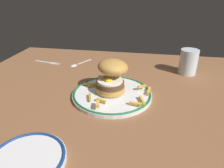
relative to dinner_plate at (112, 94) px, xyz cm
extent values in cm
cube|color=brown|center=(0.59, -4.34, -2.84)|extent=(122.39, 109.33, 4.00)
cylinder|color=silver|center=(0.00, 0.00, -0.24)|extent=(27.59, 27.59, 1.20)
torus|color=#196033|center=(0.00, 0.00, 0.36)|extent=(27.19, 27.19, 0.80)
cylinder|color=#B8863B|center=(-0.81, 0.74, 1.66)|extent=(10.25, 10.25, 1.80)
cylinder|color=#513721|center=(-0.81, 0.74, 3.48)|extent=(9.80, 9.80, 1.84)
cylinder|color=white|center=(-0.81, 0.74, 4.65)|extent=(8.81, 8.81, 0.50)
ellipsoid|color=yellow|center=(-1.22, -0.05, 5.32)|extent=(2.60, 2.60, 1.40)
ellipsoid|color=#B6843C|center=(-0.15, 2.62, 8.91)|extent=(12.48, 12.21, 5.93)
cube|color=gold|center=(8.91, -6.83, 1.12)|extent=(3.62, 0.77, 0.71)
cube|color=gold|center=(12.58, 2.17, 1.20)|extent=(1.38, 4.68, 0.86)
cube|color=gold|center=(-0.89, 8.62, 1.19)|extent=(1.16, 4.29, 0.85)
cube|color=gold|center=(-5.75, 10.54, 1.22)|extent=(3.08, 1.20, 0.91)
cube|color=gold|center=(10.11, 3.71, 1.91)|extent=(3.18, 2.35, 0.76)
cube|color=gold|center=(-3.45, 9.33, 1.24)|extent=(2.93, 4.73, 0.96)
cube|color=gold|center=(-4.18, 9.88, 1.14)|extent=(4.21, 3.14, 0.75)
cube|color=gold|center=(-7.34, 3.26, 1.26)|extent=(4.60, 2.58, 1.00)
cube|color=gold|center=(10.52, -4.66, 1.16)|extent=(2.29, 4.53, 0.80)
cube|color=gold|center=(1.27, 10.35, 3.07)|extent=(1.72, 4.66, 0.92)
cube|color=gold|center=(-1.80, 7.93, 2.73)|extent=(4.42, 1.20, 0.79)
cube|color=gold|center=(8.42, -7.07, 1.16)|extent=(3.64, 1.58, 0.80)
cube|color=orange|center=(-9.61, 3.62, 1.15)|extent=(3.76, 0.87, 0.78)
cube|color=gold|center=(-6.41, -5.58, 1.12)|extent=(2.04, 4.29, 0.70)
cube|color=gold|center=(-2.49, -10.57, 2.16)|extent=(1.48, 3.27, 0.93)
cube|color=gold|center=(-2.15, -7.12, 1.20)|extent=(3.60, 2.14, 0.87)
cylinder|color=silver|center=(28.72, 25.27, 4.48)|extent=(7.51, 7.51, 10.62)
cylinder|color=silver|center=(28.72, 25.27, 2.34)|extent=(6.91, 6.91, 6.35)
cylinder|color=silver|center=(-13.22, -32.36, -0.24)|extent=(17.27, 17.27, 1.20)
torus|color=navy|center=(-13.22, -32.36, 0.36)|extent=(16.87, 16.87, 0.80)
cube|color=silver|center=(-39.93, 27.59, -0.66)|extent=(10.00, 2.93, 0.36)
cube|color=silver|center=(-34.05, 26.42, -0.66)|extent=(2.78, 2.63, 0.32)
cube|color=silver|center=(-31.75, 26.73, -0.66)|extent=(2.40, 0.72, 0.28)
cube|color=silver|center=(-31.84, 26.24, -0.66)|extent=(2.40, 0.72, 0.28)
cube|color=silver|center=(-31.94, 25.74, -0.66)|extent=(2.40, 0.72, 0.28)
cube|color=silver|center=(-32.04, 25.25, -0.66)|extent=(2.40, 0.72, 0.28)
cube|color=silver|center=(-19.62, 31.34, -0.64)|extent=(5.20, 8.19, 0.32)
ellipsoid|color=silver|center=(-23.12, 25.28, -0.44)|extent=(4.05, 4.42, 0.90)
camera|label=1|loc=(10.77, -60.50, 34.44)|focal=32.32mm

